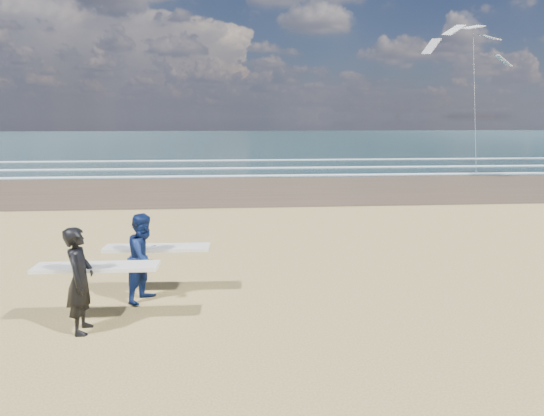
{
  "coord_description": "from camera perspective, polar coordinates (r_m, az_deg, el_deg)",
  "views": [
    {
      "loc": [
        2.26,
        -7.75,
        3.74
      ],
      "look_at": [
        3.38,
        6.0,
        1.13
      ],
      "focal_mm": 32.0,
      "sensor_mm": 36.0,
      "label": 1
    }
  ],
  "objects": [
    {
      "name": "surfer_far",
      "position": [
        10.27,
        -14.64,
        -5.56
      ],
      "size": [
        2.22,
        1.19,
        1.83
      ],
      "color": "#0E1E4E",
      "rests_on": "ground"
    },
    {
      "name": "kite_1",
      "position": [
        38.41,
        22.69,
        14.2
      ],
      "size": [
        6.62,
        4.83,
        11.41
      ],
      "color": "slate",
      "rests_on": "ground"
    },
    {
      "name": "surfer_near",
      "position": [
        9.15,
        -21.46,
        -7.73
      ],
      "size": [
        2.21,
        0.98,
        1.89
      ],
      "color": "black",
      "rests_on": "ground"
    },
    {
      "name": "foam_breakers",
      "position": [
        40.17,
        21.66,
        4.69
      ],
      "size": [
        220.0,
        11.7,
        0.05
      ],
      "color": "white",
      "rests_on": "ground"
    },
    {
      "name": "ocean",
      "position": [
        81.79,
        7.97,
        8.0
      ],
      "size": [
        220.0,
        100.0,
        0.02
      ],
      "primitive_type": "cube",
      "color": "#1A363A",
      "rests_on": "ground"
    }
  ]
}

